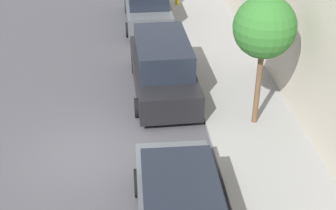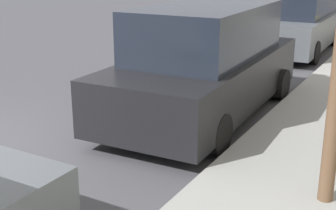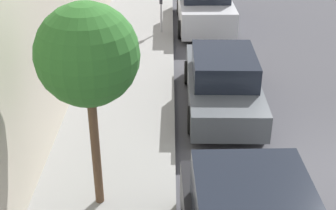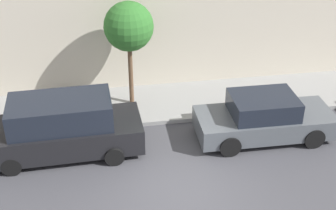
# 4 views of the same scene
# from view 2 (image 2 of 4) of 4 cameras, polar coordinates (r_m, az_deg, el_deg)

# --- Properties ---
(parked_minivan_third) EXTENTS (2.05, 4.95, 1.90)m
(parked_minivan_third) POSITION_cam_2_polar(r_m,az_deg,el_deg) (8.08, 4.66, 5.14)
(parked_minivan_third) COLOR black
(parked_minivan_third) RESTS_ON ground_plane
(parked_minivan_fourth) EXTENTS (2.02, 4.93, 1.90)m
(parked_minivan_fourth) POSITION_cam_2_polar(r_m,az_deg,el_deg) (14.21, 15.35, 9.99)
(parked_minivan_fourth) COLOR #4C5156
(parked_minivan_fourth) RESTS_ON ground_plane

